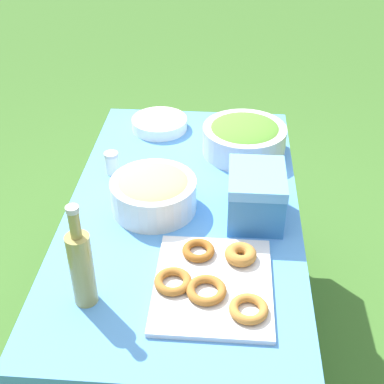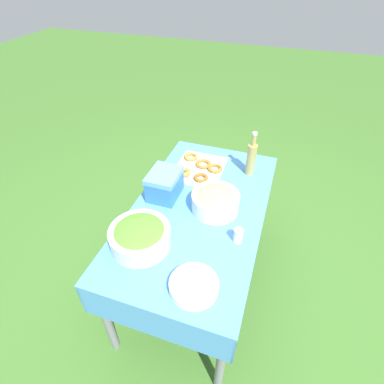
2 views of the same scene
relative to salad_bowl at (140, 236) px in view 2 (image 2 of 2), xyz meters
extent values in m
plane|color=#3D6B28|center=(-0.38, 0.21, -0.81)|extent=(14.00, 14.00, 0.00)
cube|color=#4C8CD1|center=(-0.38, 0.21, -0.08)|extent=(1.45, 0.80, 0.02)
cube|color=#4C8CD1|center=(-0.38, -0.18, -0.20)|extent=(1.45, 0.01, 0.22)
cube|color=#4C8CD1|center=(-0.38, 0.61, -0.20)|extent=(1.45, 0.01, 0.22)
cube|color=#4C8CD1|center=(-1.10, 0.21, -0.20)|extent=(0.01, 0.80, 0.22)
cube|color=#4C8CD1|center=(0.34, 0.21, -0.20)|extent=(0.01, 0.80, 0.22)
cylinder|color=slate|center=(-1.04, -0.13, -0.45)|extent=(0.05, 0.05, 0.72)
cylinder|color=slate|center=(0.28, -0.13, -0.45)|extent=(0.05, 0.05, 0.72)
cylinder|color=slate|center=(-1.04, 0.55, -0.45)|extent=(0.05, 0.05, 0.72)
cylinder|color=slate|center=(0.28, 0.55, -0.45)|extent=(0.05, 0.05, 0.72)
cylinder|color=silver|center=(0.00, 0.00, -0.01)|extent=(0.33, 0.33, 0.11)
ellipsoid|color=#51892D|center=(0.00, 0.00, 0.03)|extent=(0.29, 0.29, 0.07)
cylinder|color=silver|center=(-0.40, 0.31, -0.01)|extent=(0.29, 0.29, 0.11)
ellipsoid|color=tan|center=(-0.40, 0.31, 0.03)|extent=(0.26, 0.26, 0.07)
cube|color=silver|center=(-0.77, 0.09, -0.06)|extent=(0.40, 0.34, 0.02)
torus|color=#A36628|center=(-0.81, 0.11, -0.04)|extent=(0.13, 0.13, 0.03)
torus|color=#B27533|center=(-0.66, 0.01, -0.03)|extent=(0.10, 0.10, 0.04)
torus|color=#A36628|center=(-0.78, 0.20, -0.04)|extent=(0.15, 0.15, 0.03)
torus|color=#93561E|center=(-0.64, 0.14, -0.04)|extent=(0.11, 0.11, 0.02)
torus|color=#B27533|center=(-0.87, -0.01, -0.04)|extent=(0.14, 0.14, 0.03)
cylinder|color=white|center=(0.17, 0.36, -0.06)|extent=(0.24, 0.24, 0.01)
cylinder|color=white|center=(0.17, 0.36, -0.05)|extent=(0.24, 0.24, 0.01)
cylinder|color=white|center=(0.17, 0.36, -0.04)|extent=(0.24, 0.24, 0.01)
cylinder|color=white|center=(0.17, 0.36, -0.03)|extent=(0.24, 0.24, 0.01)
cylinder|color=#998E4C|center=(-0.84, 0.44, 0.05)|extent=(0.07, 0.07, 0.23)
cylinder|color=#998E4C|center=(-0.84, 0.44, 0.20)|extent=(0.03, 0.03, 0.08)
cylinder|color=#B7B7B7|center=(-0.84, 0.44, 0.25)|extent=(0.03, 0.03, 0.02)
cube|color=#3372B7|center=(-0.43, -0.03, 0.00)|extent=(0.22, 0.18, 0.14)
cube|color=#60A0E5|center=(-0.43, -0.03, 0.09)|extent=(0.23, 0.18, 0.04)
cylinder|color=white|center=(-0.19, 0.50, -0.03)|extent=(0.05, 0.05, 0.07)
cylinder|color=silver|center=(-0.19, 0.50, 0.01)|extent=(0.05, 0.05, 0.01)
camera|label=1|loc=(-1.87, 0.07, 1.04)|focal=50.00mm
camera|label=2|loc=(0.93, 0.61, 1.21)|focal=28.00mm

